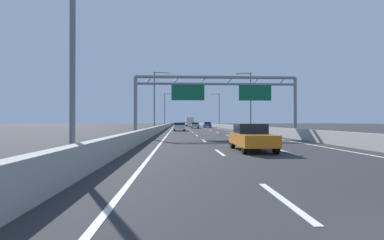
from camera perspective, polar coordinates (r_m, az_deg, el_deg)
The scene contains 53 objects.
ground_plane at distance 102.38m, azimuth -0.59°, elevation -1.19°, with size 260.00×260.00×0.00m, color #2D2D30.
lane_dash_left_0 at distance 6.40m, azimuth 17.75°, elevation -14.91°, with size 0.16×3.00×0.01m, color white.
lane_dash_left_1 at distance 15.04m, azimuth 5.54°, elevation -6.45°, with size 0.16×3.00×0.01m, color white.
lane_dash_left_2 at distance 23.95m, azimuth 2.40°, elevation -4.15°, with size 0.16×3.00×0.01m, color white.
lane_dash_left_3 at distance 32.91m, azimuth 0.97°, elevation -3.10°, with size 0.16×3.00×0.01m, color white.
lane_dash_left_4 at distance 41.88m, azimuth 0.16°, elevation -2.49°, with size 0.16×3.00×0.01m, color white.
lane_dash_left_5 at distance 50.87m, azimuth -0.37°, elevation -2.10°, with size 0.16×3.00×0.01m, color white.
lane_dash_left_6 at distance 59.86m, azimuth -0.74°, elevation -1.83°, with size 0.16×3.00×0.01m, color white.
lane_dash_left_7 at distance 68.85m, azimuth -1.01°, elevation -1.63°, with size 0.16×3.00×0.01m, color white.
lane_dash_left_8 at distance 77.84m, azimuth -1.22°, elevation -1.47°, with size 0.16×3.00×0.01m, color white.
lane_dash_left_9 at distance 86.84m, azimuth -1.38°, elevation -1.35°, with size 0.16×3.00×0.01m, color white.
lane_dash_left_10 at distance 95.83m, azimuth -1.52°, elevation -1.25°, with size 0.16×3.00×0.01m, color white.
lane_dash_left_11 at distance 104.83m, azimuth -1.63°, elevation -1.16°, with size 0.16×3.00×0.01m, color white.
lane_dash_left_12 at distance 113.83m, azimuth -1.72°, elevation -1.09°, with size 0.16×3.00×0.01m, color white.
lane_dash_left_13 at distance 122.82m, azimuth -1.80°, elevation -1.03°, with size 0.16×3.00×0.01m, color white.
lane_dash_left_14 at distance 131.82m, azimuth -1.87°, elevation -0.98°, with size 0.16×3.00×0.01m, color white.
lane_dash_left_15 at distance 140.82m, azimuth -1.93°, elevation -0.94°, with size 0.16×3.00×0.01m, color white.
lane_dash_left_16 at distance 149.82m, azimuth -1.98°, elevation -0.90°, with size 0.16×3.00×0.01m, color white.
lane_dash_left_17 at distance 158.82m, azimuth -2.03°, elevation -0.86°, with size 0.16×3.00×0.01m, color white.
lane_dash_right_1 at distance 15.96m, azimuth 18.50°, elevation -6.08°, with size 0.16×3.00×0.01m, color white.
lane_dash_right_2 at distance 24.54m, azimuth 10.82°, elevation -4.05°, with size 0.16×3.00×0.01m, color white.
lane_dash_right_3 at distance 33.34m, azimuth 7.17°, elevation -3.06°, with size 0.16×3.00×0.01m, color white.
lane_dash_right_4 at distance 42.22m, azimuth 5.05°, elevation -2.47°, with size 0.16×3.00×0.01m, color white.
lane_dash_right_5 at distance 51.15m, azimuth 3.67°, elevation -2.09°, with size 0.16×3.00×0.01m, color white.
lane_dash_right_6 at distance 60.09m, azimuth 2.70°, elevation -1.82°, with size 0.16×3.00×0.01m, color white.
lane_dash_right_7 at distance 69.06m, azimuth 1.98°, elevation -1.62°, with size 0.16×3.00×0.01m, color white.
lane_dash_right_8 at distance 78.03m, azimuth 1.43°, elevation -1.47°, with size 0.16×3.00×0.01m, color white.
lane_dash_right_9 at distance 87.00m, azimuth 0.99°, elevation -1.35°, with size 0.16×3.00×0.01m, color white.
lane_dash_right_10 at distance 95.98m, azimuth 0.63°, elevation -1.25°, with size 0.16×3.00×0.01m, color white.
lane_dash_right_11 at distance 104.97m, azimuth 0.34°, elevation -1.16°, with size 0.16×3.00×0.01m, color white.
lane_dash_right_12 at distance 113.95m, azimuth 0.09°, elevation -1.09°, with size 0.16×3.00×0.01m, color white.
lane_dash_right_13 at distance 122.94m, azimuth -0.12°, elevation -1.03°, with size 0.16×3.00×0.01m, color white.
lane_dash_right_14 at distance 131.93m, azimuth -0.31°, elevation -0.98°, with size 0.16×3.00×0.01m, color white.
lane_dash_right_15 at distance 140.92m, azimuth -0.47°, elevation -0.94°, with size 0.16×3.00×0.01m, color white.
lane_dash_right_16 at distance 149.91m, azimuth -0.61°, elevation -0.90°, with size 0.16×3.00×0.01m, color white.
lane_dash_right_17 at distance 158.91m, azimuth -0.73°, elevation -0.86°, with size 0.16×3.00×0.01m, color white.
edge_line_left at distance 90.32m, azimuth -3.63°, elevation -1.31°, with size 0.16×176.00×0.01m, color white.
edge_line_right at distance 90.78m, azimuth 3.02°, elevation -1.30°, with size 0.16×176.00×0.01m, color white.
barrier_left at distance 112.34m, azimuth -4.31°, elevation -0.87°, with size 0.45×220.00×0.95m.
barrier_right at distance 112.83m, azimuth 2.72°, elevation -0.86°, with size 0.45×220.00×0.95m.
sign_gantry at distance 29.87m, azimuth 5.11°, elevation 5.90°, with size 16.97×0.36×6.36m.
streetlamp_left_near at distance 11.51m, azimuth -21.52°, elevation 18.88°, with size 2.58×0.28×9.50m.
streetlamp_left_mid at distance 45.69m, azimuth -7.21°, elevation 4.46°, with size 2.58×0.28×9.50m.
streetlamp_right_mid at distance 46.97m, azimuth 11.32°, elevation 4.33°, with size 2.58×0.28×9.50m.
streetlamp_left_far at distance 80.67m, azimuth -5.30°, elevation 2.40°, with size 2.58×0.28×9.50m.
streetlamp_right_far at distance 81.40m, azimuth 5.27°, elevation 2.38°, with size 2.58×0.28×9.50m.
red_car at distance 124.79m, azimuth -0.94°, elevation -0.69°, with size 1.90×4.40×1.40m.
silver_car at distance 66.59m, azimuth 0.62°, elevation -1.06°, with size 1.74×4.26×1.38m.
blue_car at distance 74.82m, azimuth 3.06°, elevation -0.94°, with size 1.73×4.61×1.49m.
black_car at distance 136.20m, azimuth -1.16°, elevation -0.64°, with size 1.73×4.14×1.53m.
orange_car at distance 16.20m, azimuth 11.79°, elevation -3.37°, with size 1.80×4.22×1.49m.
white_car at distance 49.35m, azimuth -2.54°, elevation -1.30°, with size 1.89×4.62×1.43m.
box_truck at distance 94.40m, azimuth -0.49°, elevation -0.26°, with size 2.48×8.34×2.97m.
Camera 1 is at (-3.97, -2.29, 1.62)m, focal length 26.79 mm.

